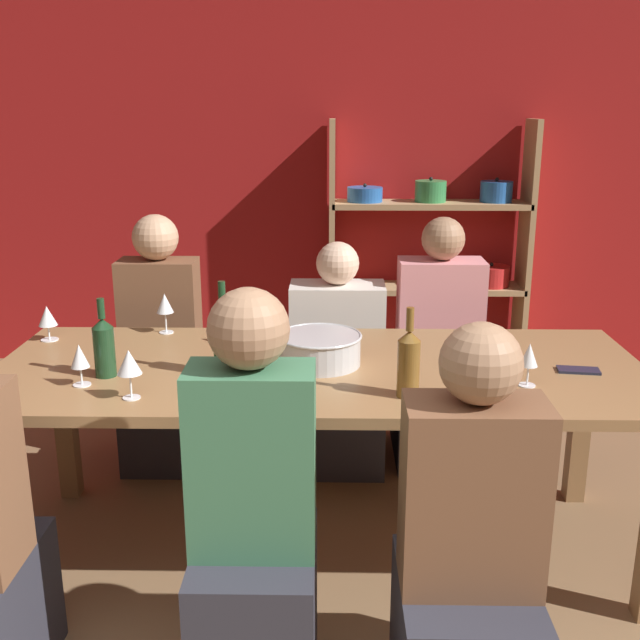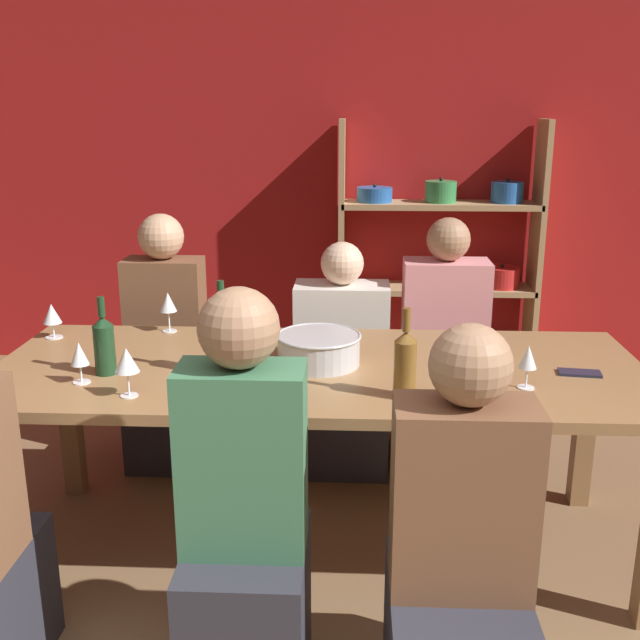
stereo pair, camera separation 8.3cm
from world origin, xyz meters
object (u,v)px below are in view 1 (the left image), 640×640
Objects in this scene: wine_bottle_dark at (104,346)px; person_far_b at (337,384)px; wine_glass_empty_b at (165,304)px; wine_glass_red_a at (80,358)px; person_far_a at (437,372)px; dining_table at (320,387)px; person_near_b at (255,551)px; wine_bottle_amber at (223,337)px; wine_bottle_green at (409,362)px; mixing_bowl at (319,348)px; shelf_unit at (434,268)px; person_near_c at (467,579)px; person_far_c at (164,372)px; wine_glass_empty_a at (47,317)px; wine_glass_white_a at (129,363)px; wine_glass_white_b at (261,366)px; wine_glass_white_c at (529,357)px; cell_phone at (578,370)px; wine_glass_white_d at (235,320)px.

person_far_b is (0.84, 0.94, -0.50)m from wine_bottle_dark.
wine_glass_red_a is at bearing -104.28° from wine_glass_empty_b.
wine_bottle_dark is at bearing 35.87° from person_far_a.
dining_table is 1.94× the size of person_near_b.
wine_bottle_amber is (0.43, 0.02, 0.03)m from wine_bottle_dark.
wine_bottle_green is (0.30, -0.30, 0.20)m from dining_table.
shelf_unit is at bearing 71.42° from mixing_bowl.
person_near_c is at bearing -26.13° from wine_glass_red_a.
person_near_b reaches higher than wine_glass_red_a.
wine_glass_red_a is 0.14× the size of person_far_b.
person_far_c is (-1.08, 1.08, -0.43)m from wine_bottle_green.
wine_bottle_dark is 0.56m from wine_glass_empty_a.
person_near_b reaches higher than person_far_a.
wine_glass_white_a is 0.43m from wine_glass_white_b.
wine_bottle_amber reaches higher than dining_table.
wine_glass_white_c is at bearing 147.04° from person_far_c.
shelf_unit reaches higher than person_far_c.
wine_bottle_amber reaches higher than wine_glass_white_b.
person_far_c is at bearing 154.47° from cell_phone.
wine_glass_empty_b is (-1.39, 0.61, 0.02)m from wine_glass_white_c.
cell_phone is 0.14× the size of person_far_b.
shelf_unit is 2.48m from wine_bottle_amber.
mixing_bowl is 1.12× the size of wine_bottle_dark.
person_far_c is (-0.85, -0.04, 0.07)m from person_far_b.
wine_glass_white_d is at bearing 65.67° from wine_glass_white_a.
wine_bottle_green is 0.26× the size of person_near_c.
wine_glass_white_a is 1.44m from person_far_b.
wine_glass_empty_a is at bearing 128.70° from wine_glass_white_a.
mixing_bowl is at bearing 163.46° from wine_glass_white_c.
person_far_c is (-0.16, 1.11, -0.44)m from wine_glass_white_a.
shelf_unit reaches higher than wine_glass_white_c.
wine_glass_white_d is (-0.01, 0.37, -0.04)m from wine_bottle_amber.
wine_bottle_dark is 1.36m from person_far_b.
wine_glass_white_c is 0.12× the size of person_near_b.
person_far_b reaches higher than wine_glass_white_d.
dining_table is 2.22× the size of person_far_b.
mixing_bowl is 0.27× the size of person_near_c.
person_near_b is at bearing -106.91° from shelf_unit.
wine_glass_empty_b is 0.98m from person_far_b.
dining_table is at bearing 85.05° from person_far_b.
wine_glass_white_c is 0.13× the size of person_near_c.
person_far_a reaches higher than wine_glass_empty_b.
shelf_unit reaches higher than wine_glass_white_b.
wine_glass_white_c is 1.84m from person_far_c.
wine_glass_white_b is at bearing 140.57° from person_near_c.
wine_glass_white_d is (-1.08, 0.46, -0.01)m from wine_glass_white_c.
wine_glass_white_d is 1.12m from person_near_b.
wine_glass_empty_b is 1.38m from person_far_a.
shelf_unit is 1.30× the size of person_near_b.
cell_phone is 1.03m from person_far_a.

